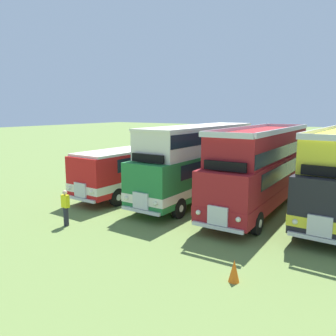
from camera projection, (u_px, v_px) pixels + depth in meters
bus_first_in_row at (145, 165)px, 22.99m from camera, size 3.10×11.34×2.99m
bus_second_in_row at (199, 158)px, 20.91m from camera, size 2.84×11.54×4.49m
bus_third_in_row at (261, 167)px, 18.52m from camera, size 2.66×11.12×4.52m
cone_mid_row at (234, 271)px, 10.81m from camera, size 0.36×0.36×0.74m
marshal_person at (66, 208)px, 15.98m from camera, size 0.36×0.24×1.73m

